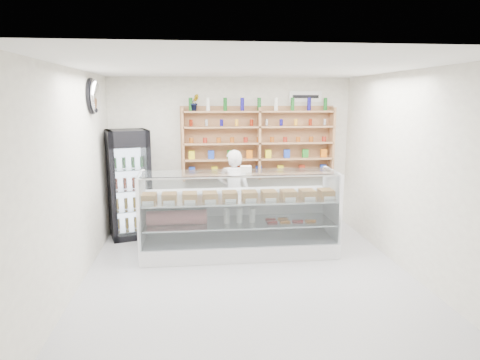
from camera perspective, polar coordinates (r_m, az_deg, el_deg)
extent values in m
plane|color=#99999E|center=(6.07, 1.14, -12.63)|extent=(5.00, 5.00, 0.00)
plane|color=white|center=(5.58, 1.25, 14.76)|extent=(5.00, 5.00, 0.00)
plane|color=silver|center=(8.12, -1.15, 3.63)|extent=(4.50, 0.00, 4.50)
plane|color=silver|center=(3.27, 7.05, -7.35)|extent=(4.50, 0.00, 4.50)
plane|color=silver|center=(5.81, -21.37, 0.00)|extent=(0.00, 5.00, 5.00)
plane|color=silver|center=(6.36, 21.71, 0.86)|extent=(0.00, 5.00, 5.00)
cube|color=white|center=(6.83, -0.13, -8.76)|extent=(3.02, 0.86, 0.25)
cube|color=white|center=(7.08, -0.49, -4.30)|extent=(3.02, 0.05, 0.63)
cube|color=silver|center=(6.71, -0.13, -5.64)|extent=(2.90, 0.75, 0.02)
cube|color=silver|center=(6.62, -0.13, -2.54)|extent=(2.96, 0.79, 0.02)
cube|color=silver|center=(6.25, 0.29, -4.36)|extent=(2.96, 0.12, 1.05)
cube|color=silver|center=(6.48, -0.08, 1.00)|extent=(2.96, 0.60, 0.01)
imported|color=silver|center=(7.51, -0.79, -1.79)|extent=(0.63, 0.48, 1.55)
cube|color=black|center=(7.72, -14.58, -0.52)|extent=(0.84, 0.83, 1.89)
cube|color=#2E0436|center=(7.33, -15.88, 5.19)|extent=(0.65, 0.22, 0.26)
cube|color=silver|center=(7.45, -15.58, -1.64)|extent=(0.55, 0.17, 1.49)
cube|color=#A6784E|center=(7.91, -7.58, 4.73)|extent=(0.04, 0.28, 1.33)
cube|color=#A6784E|center=(8.00, 2.53, 4.88)|extent=(0.04, 0.28, 1.33)
cube|color=#A6784E|center=(8.34, 12.11, 4.89)|extent=(0.04, 0.28, 1.33)
cube|color=#A6784E|center=(8.08, 2.49, 0.72)|extent=(2.80, 0.28, 0.03)
cube|color=#A6784E|center=(8.04, 2.51, 2.83)|extent=(2.80, 0.28, 0.03)
cube|color=#A6784E|center=(8.00, 2.53, 4.95)|extent=(2.80, 0.28, 0.03)
cube|color=#A6784E|center=(7.98, 2.55, 7.10)|extent=(2.80, 0.28, 0.03)
cube|color=#A6784E|center=(7.96, 2.56, 9.11)|extent=(2.80, 0.28, 0.03)
imported|color=#1E6626|center=(7.86, -6.08, 10.24)|extent=(0.20, 0.18, 0.30)
ellipsoid|color=silver|center=(6.87, -18.77, 10.54)|extent=(0.15, 0.50, 0.50)
cube|color=white|center=(8.27, 8.72, 10.93)|extent=(0.62, 0.03, 0.20)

